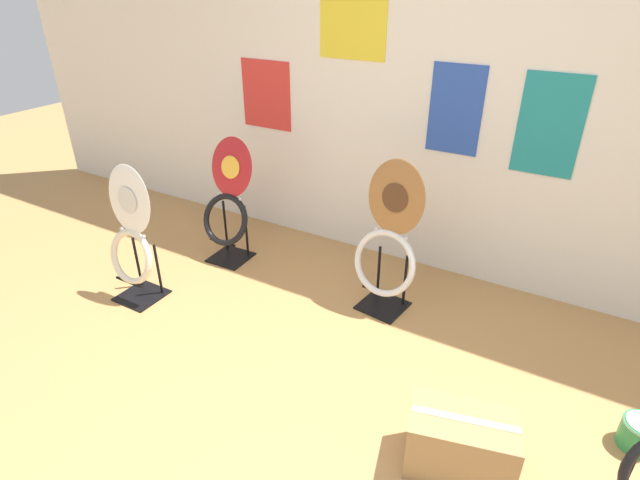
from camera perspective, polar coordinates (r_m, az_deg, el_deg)
The scene contains 6 objects.
wall_back at distance 3.36m, azimuth 14.71°, elevation 16.73°, with size 8.00×0.07×2.60m.
toilet_seat_display_crimson_swirl at distance 3.69m, azimuth -10.49°, elevation 3.79°, with size 0.39×0.32×0.91m.
toilet_seat_display_woodgrain at distance 3.07m, azimuth 7.84°, elevation -0.23°, with size 0.44×0.31×0.98m.
toilet_seat_display_white_plain at distance 3.38m, azimuth -20.74°, elevation 0.11°, with size 0.36×0.28×0.91m.
paint_can at distance 2.84m, azimuth 32.71°, elevation -18.09°, with size 0.17×0.17×0.15m.
storage_box at distance 2.39m, azimuth 15.79°, elevation -21.44°, with size 0.50×0.36×0.29m.
Camera 1 is at (0.89, -0.97, 1.94)m, focal length 28.00 mm.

